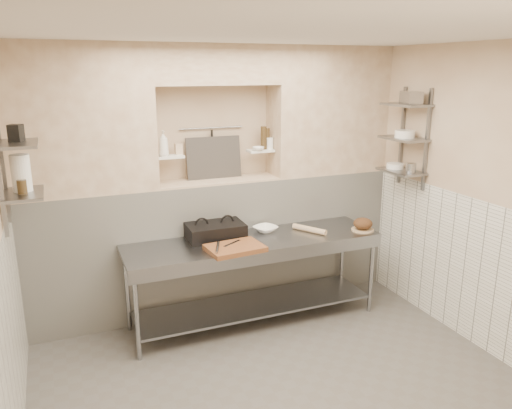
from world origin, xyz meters
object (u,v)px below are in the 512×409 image
cutting_board (235,248)px  bowl_alcove (258,149)px  bottle_soap (163,144)px  jug_left (21,173)px  rolling_pin (309,229)px  panini_press (215,230)px  bread_loaf (363,224)px  prep_table (254,264)px  mixing_bowl (265,229)px

cutting_board → bowl_alcove: 1.22m
bottle_soap → jug_left: (-1.28, -0.62, -0.08)m
rolling_pin → jug_left: jug_left is taller
jug_left → rolling_pin: bearing=2.0°
panini_press → bowl_alcove: (0.60, 0.30, 0.75)m
panini_press → cutting_board: panini_press is taller
rolling_pin → cutting_board: bearing=-166.4°
panini_press → jug_left: 1.89m
panini_press → rolling_pin: bearing=-10.8°
cutting_board → bowl_alcove: bowl_alcove is taller
rolling_pin → panini_press: bearing=168.2°
bread_loaf → panini_press: bearing=166.4°
bottle_soap → jug_left: size_ratio=0.87×
panini_press → cutting_board: 0.43m
panini_press → jug_left: bearing=-169.0°
bread_loaf → bottle_soap: size_ratio=0.79×
prep_table → bread_loaf: size_ratio=12.85×
prep_table → bottle_soap: size_ratio=10.14×
rolling_pin → mixing_bowl: bearing=156.3°
prep_table → bread_loaf: bearing=-7.4°
mixing_bowl → jug_left: size_ratio=0.81×
prep_table → panini_press: size_ratio=4.49×
panini_press → jug_left: (-1.69, -0.30, 0.78)m
mixing_bowl → rolling_pin: (0.42, -0.19, 0.00)m
jug_left → mixing_bowl: bearing=7.0°
bread_loaf → jug_left: size_ratio=0.68×
panini_press → bowl_alcove: bowl_alcove is taller
mixing_bowl → bread_loaf: bearing=-19.8°
bread_loaf → bottle_soap: bearing=160.4°
bowl_alcove → mixing_bowl: bearing=-98.9°
prep_table → bowl_alcove: bowl_alcove is taller
bowl_alcove → jug_left: jug_left is taller
bread_loaf → bowl_alcove: 1.37m
panini_press → bottle_soap: 1.01m
rolling_pin → bowl_alcove: (-0.37, 0.51, 0.80)m
mixing_bowl → prep_table: bearing=-136.6°
mixing_bowl → jug_left: jug_left is taller
cutting_board → bread_loaf: size_ratio=2.58×
prep_table → jug_left: jug_left is taller
bottle_soap → bread_loaf: bearing=-19.6°
mixing_bowl → bowl_alcove: size_ratio=1.88×
bottle_soap → bowl_alcove: (1.02, -0.02, -0.11)m
jug_left → cutting_board: bearing=-4.2°
cutting_board → jug_left: (-1.75, 0.13, 0.84)m
panini_press → mixing_bowl: size_ratio=2.43×
panini_press → cutting_board: (0.06, -0.43, -0.05)m
panini_press → bottle_soap: bottle_soap is taller
jug_left → bread_loaf: bearing=-1.3°
jug_left → prep_table: bearing=2.3°
mixing_bowl → rolling_pin: rolling_pin is taller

